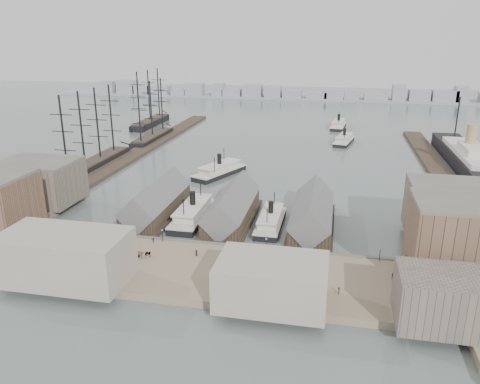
% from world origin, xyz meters
% --- Properties ---
extents(ground, '(900.00, 900.00, 0.00)m').
position_xyz_m(ground, '(0.00, 0.00, 0.00)').
color(ground, '#4E5A57').
rests_on(ground, ground).
extents(quay, '(180.00, 30.00, 2.00)m').
position_xyz_m(quay, '(0.00, -20.00, 1.00)').
color(quay, '#7B6953').
rests_on(quay, ground).
extents(seawall, '(180.00, 1.20, 2.30)m').
position_xyz_m(seawall, '(0.00, -5.20, 1.15)').
color(seawall, '#59544C').
rests_on(seawall, ground).
extents(west_wharf, '(10.00, 220.00, 1.60)m').
position_xyz_m(west_wharf, '(-68.00, 100.00, 0.80)').
color(west_wharf, '#2D231C').
rests_on(west_wharf, ground).
extents(east_wharf, '(10.00, 180.00, 1.60)m').
position_xyz_m(east_wharf, '(78.00, 90.00, 0.80)').
color(east_wharf, '#2D231C').
rests_on(east_wharf, ground).
extents(ferry_shed_west, '(14.00, 42.00, 12.60)m').
position_xyz_m(ferry_shed_west, '(-26.00, 16.88, 4.64)').
color(ferry_shed_west, '#2D231C').
rests_on(ferry_shed_west, ground).
extents(ferry_shed_center, '(14.00, 42.00, 12.60)m').
position_xyz_m(ferry_shed_center, '(0.00, 16.88, 4.64)').
color(ferry_shed_center, '#2D231C').
rests_on(ferry_shed_center, ground).
extents(ferry_shed_east, '(14.00, 42.00, 12.60)m').
position_xyz_m(ferry_shed_east, '(26.00, 16.88, 4.64)').
color(ferry_shed_east, '#2D231C').
rests_on(ferry_shed_east, ground).
extents(warehouse_west_back, '(26.00, 20.00, 14.00)m').
position_xyz_m(warehouse_west_back, '(-70.00, 18.00, 9.00)').
color(warehouse_west_back, '#60564C').
rests_on(warehouse_west_back, west_land).
extents(warehouse_east_front, '(30.00, 18.00, 19.00)m').
position_xyz_m(warehouse_east_front, '(66.00, -12.00, 11.50)').
color(warehouse_east_front, brown).
rests_on(warehouse_east_front, east_land).
extents(warehouse_east_back, '(28.00, 20.00, 15.00)m').
position_xyz_m(warehouse_east_back, '(68.00, 15.00, 9.50)').
color(warehouse_east_back, '#60564C').
rests_on(warehouse_east_back, east_land).
extents(street_bldg_center, '(24.00, 16.00, 10.00)m').
position_xyz_m(street_bldg_center, '(20.00, -32.00, 7.00)').
color(street_bldg_center, gray).
rests_on(street_bldg_center, quay).
extents(street_bldg_west, '(30.00, 16.00, 12.00)m').
position_xyz_m(street_bldg_west, '(-30.00, -32.00, 8.00)').
color(street_bldg_west, gray).
rests_on(street_bldg_west, quay).
extents(street_bldg_east, '(18.00, 14.00, 11.00)m').
position_xyz_m(street_bldg_east, '(55.00, -33.00, 7.50)').
color(street_bldg_east, '#60564C').
rests_on(street_bldg_east, quay).
extents(lamp_post_far_w, '(0.44, 0.44, 3.92)m').
position_xyz_m(lamp_post_far_w, '(-45.00, -7.00, 4.71)').
color(lamp_post_far_w, black).
rests_on(lamp_post_far_w, quay).
extents(lamp_post_near_w, '(0.44, 0.44, 3.92)m').
position_xyz_m(lamp_post_near_w, '(-15.00, -7.00, 4.71)').
color(lamp_post_near_w, black).
rests_on(lamp_post_near_w, quay).
extents(lamp_post_near_e, '(0.44, 0.44, 3.92)m').
position_xyz_m(lamp_post_near_e, '(15.00, -7.00, 4.71)').
color(lamp_post_near_e, black).
rests_on(lamp_post_near_e, quay).
extents(lamp_post_far_e, '(0.44, 0.44, 3.92)m').
position_xyz_m(lamp_post_far_e, '(45.00, -7.00, 4.71)').
color(lamp_post_far_e, black).
rests_on(lamp_post_far_e, quay).
extents(far_shore, '(500.00, 40.00, 15.72)m').
position_xyz_m(far_shore, '(-2.07, 334.14, 3.91)').
color(far_shore, gray).
rests_on(far_shore, ground).
extents(ferry_docked_west, '(8.80, 29.32, 10.47)m').
position_xyz_m(ferry_docked_west, '(-13.00, 15.95, 2.45)').
color(ferry_docked_west, black).
rests_on(ferry_docked_west, ground).
extents(ferry_docked_east, '(7.56, 25.21, 9.00)m').
position_xyz_m(ferry_docked_east, '(13.00, 15.54, 2.11)').
color(ferry_docked_east, black).
rests_on(ferry_docked_east, ground).
extents(ferry_open_near, '(19.57, 29.78, 10.27)m').
position_xyz_m(ferry_open_near, '(-17.02, 68.01, 2.41)').
color(ferry_open_near, black).
rests_on(ferry_open_near, ground).
extents(ferry_open_mid, '(12.62, 26.82, 9.22)m').
position_xyz_m(ferry_open_mid, '(36.55, 144.23, 2.16)').
color(ferry_open_mid, black).
rests_on(ferry_open_mid, ground).
extents(ferry_open_far, '(10.86, 28.11, 9.80)m').
position_xyz_m(ferry_open_far, '(33.05, 190.63, 2.30)').
color(ferry_open_far, black).
rests_on(ferry_open_far, ground).
extents(sailing_ship_near, '(8.76, 60.33, 36.00)m').
position_xyz_m(sailing_ship_near, '(-76.45, 66.91, 2.64)').
color(sailing_ship_near, black).
rests_on(sailing_ship_near, ground).
extents(sailing_ship_mid, '(8.31, 48.01, 34.16)m').
position_xyz_m(sailing_ship_mid, '(-72.25, 128.86, 2.45)').
color(sailing_ship_mid, black).
rests_on(sailing_ship_mid, ground).
extents(sailing_ship_far, '(8.95, 49.72, 36.79)m').
position_xyz_m(sailing_ship_far, '(-92.12, 174.52, 2.66)').
color(sailing_ship_far, black).
rests_on(sailing_ship_far, ground).
extents(ocean_steamer, '(13.91, 101.68, 20.34)m').
position_xyz_m(ocean_steamer, '(92.00, 102.94, 4.37)').
color(ocean_steamer, black).
rests_on(ocean_steamer, ground).
extents(tram, '(3.32, 10.71, 3.76)m').
position_xyz_m(tram, '(51.05, -15.10, 3.93)').
color(tram, black).
rests_on(tram, quay).
extents(horse_cart_left, '(4.77, 2.37, 1.50)m').
position_xyz_m(horse_cart_left, '(-32.98, -11.85, 2.78)').
color(horse_cart_left, black).
rests_on(horse_cart_left, quay).
extents(horse_cart_center, '(5.04, 1.96, 1.71)m').
position_xyz_m(horse_cart_center, '(-16.20, -16.85, 2.85)').
color(horse_cart_center, black).
rests_on(horse_cart_center, quay).
extents(horse_cart_right, '(4.83, 2.50, 1.65)m').
position_xyz_m(horse_cart_right, '(13.32, -21.00, 2.83)').
color(horse_cart_right, black).
rests_on(horse_cart_right, quay).
extents(pedestrian_0, '(0.63, 0.49, 1.64)m').
position_xyz_m(pedestrian_0, '(-42.28, -10.56, 2.82)').
color(pedestrian_0, black).
rests_on(pedestrian_0, quay).
extents(pedestrian_1, '(1.00, 0.91, 1.66)m').
position_xyz_m(pedestrian_1, '(-41.74, -18.07, 2.83)').
color(pedestrian_1, black).
rests_on(pedestrian_1, quay).
extents(pedestrian_2, '(0.64, 1.07, 1.62)m').
position_xyz_m(pedestrian_2, '(-17.38, -8.02, 2.81)').
color(pedestrian_2, black).
rests_on(pedestrian_2, quay).
extents(pedestrian_3, '(1.01, 1.05, 1.76)m').
position_xyz_m(pedestrian_3, '(-17.69, -27.88, 2.88)').
color(pedestrian_3, black).
rests_on(pedestrian_3, quay).
extents(pedestrian_4, '(0.63, 0.91, 1.78)m').
position_xyz_m(pedestrian_4, '(-2.95, -13.44, 2.89)').
color(pedestrian_4, black).
rests_on(pedestrian_4, quay).
extents(pedestrian_5, '(0.74, 0.68, 1.67)m').
position_xyz_m(pedestrian_5, '(10.66, -23.76, 2.83)').
color(pedestrian_5, black).
rests_on(pedestrian_5, quay).
extents(pedestrian_6, '(0.95, 1.04, 1.72)m').
position_xyz_m(pedestrian_6, '(16.61, -13.77, 2.86)').
color(pedestrian_6, black).
rests_on(pedestrian_6, quay).
extents(pedestrian_7, '(0.69, 1.12, 1.69)m').
position_xyz_m(pedestrian_7, '(34.64, -25.70, 2.85)').
color(pedestrian_7, black).
rests_on(pedestrian_7, quay).
extents(pedestrian_8, '(0.97, 0.93, 1.62)m').
position_xyz_m(pedestrian_8, '(47.47, -15.84, 2.81)').
color(pedestrian_8, black).
rests_on(pedestrian_8, quay).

